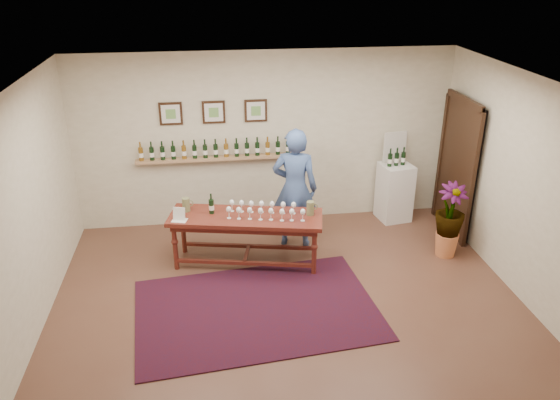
{
  "coord_description": "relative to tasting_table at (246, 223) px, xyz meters",
  "views": [
    {
      "loc": [
        -0.9,
        -5.77,
        4.11
      ],
      "look_at": [
        0.0,
        0.8,
        1.1
      ],
      "focal_mm": 35.0,
      "sensor_mm": 36.0,
      "label": 1
    }
  ],
  "objects": [
    {
      "name": "person",
      "position": [
        0.77,
        0.48,
        0.28
      ],
      "size": [
        0.77,
        0.6,
        1.85
      ],
      "primitive_type": "imported",
      "rotation": [
        0.0,
        0.0,
        2.87
      ],
      "color": "#3A548A",
      "rests_on": "ground"
    },
    {
      "name": "rug",
      "position": [
        0.03,
        -1.17,
        -0.64
      ],
      "size": [
        3.17,
        2.28,
        0.02
      ],
      "primitive_type": "cube",
      "rotation": [
        0.0,
        0.0,
        0.1
      ],
      "color": "#480C0E",
      "rests_on": "ground"
    },
    {
      "name": "pedestal_bottles",
      "position": [
        2.54,
        1.1,
        0.48
      ],
      "size": [
        0.32,
        0.13,
        0.31
      ],
      "primitive_type": null,
      "rotation": [
        0.0,
        0.0,
        0.16
      ],
      "color": "black",
      "rests_on": "display_pedestal"
    },
    {
      "name": "potted_plant",
      "position": [
        2.94,
        -0.18,
        -0.07
      ],
      "size": [
        0.53,
        0.53,
        0.98
      ],
      "rotation": [
        0.0,
        0.0,
        0.02
      ],
      "color": "#CD7344",
      "rests_on": "ground"
    },
    {
      "name": "ground",
      "position": [
        0.45,
        -1.09,
        -0.65
      ],
      "size": [
        6.0,
        6.0,
        0.0
      ],
      "primitive_type": "plane",
      "color": "brown",
      "rests_on": "ground"
    },
    {
      "name": "pitcher_right",
      "position": [
        0.9,
        -0.09,
        0.21
      ],
      "size": [
        0.15,
        0.15,
        0.2
      ],
      "primitive_type": null,
      "rotation": [
        0.0,
        0.0,
        -0.24
      ],
      "color": "olive",
      "rests_on": "tasting_table"
    },
    {
      "name": "menu_card",
      "position": [
        -0.91,
        -0.01,
        0.21
      ],
      "size": [
        0.24,
        0.2,
        0.18
      ],
      "primitive_type": "cube",
      "rotation": [
        0.0,
        0.0,
        -0.27
      ],
      "color": "silver",
      "rests_on": "tasting_table"
    },
    {
      "name": "display_pedestal",
      "position": [
        2.56,
        1.12,
        -0.16
      ],
      "size": [
        0.55,
        0.55,
        0.96
      ],
      "primitive_type": "cube",
      "rotation": [
        0.0,
        0.0,
        0.16
      ],
      "color": "white",
      "rests_on": "ground"
    },
    {
      "name": "table_bottles",
      "position": [
        -0.46,
        0.17,
        0.25
      ],
      "size": [
        0.27,
        0.18,
        0.27
      ],
      "primitive_type": null,
      "rotation": [
        0.0,
        0.0,
        -0.16
      ],
      "color": "black",
      "rests_on": "tasting_table"
    },
    {
      "name": "room_shell",
      "position": [
        2.56,
        0.77,
        0.47
      ],
      "size": [
        6.0,
        6.0,
        6.0
      ],
      "color": "beige",
      "rests_on": "ground"
    },
    {
      "name": "table_glasses",
      "position": [
        0.22,
        -0.04,
        0.21
      ],
      "size": [
        1.38,
        0.59,
        0.19
      ],
      "primitive_type": null,
      "rotation": [
        0.0,
        0.0,
        -0.21
      ],
      "color": "white",
      "rests_on": "tasting_table"
    },
    {
      "name": "pitcher_left",
      "position": [
        -0.82,
        0.26,
        0.21
      ],
      "size": [
        0.14,
        0.14,
        0.2
      ],
      "primitive_type": null,
      "rotation": [
        0.0,
        0.0,
        -0.11
      ],
      "color": "olive",
      "rests_on": "tasting_table"
    },
    {
      "name": "tasting_table",
      "position": [
        0.0,
        0.0,
        0.0
      ],
      "size": [
        2.24,
        1.11,
        0.76
      ],
      "rotation": [
        0.0,
        0.0,
        -0.21
      ],
      "color": "#4E1F13",
      "rests_on": "ground"
    },
    {
      "name": "info_sign",
      "position": [
        2.54,
        1.24,
        0.59
      ],
      "size": [
        0.4,
        0.08,
        0.55
      ],
      "primitive_type": "cube",
      "rotation": [
        0.0,
        0.0,
        0.16
      ],
      "color": "silver",
      "rests_on": "display_pedestal"
    }
  ]
}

